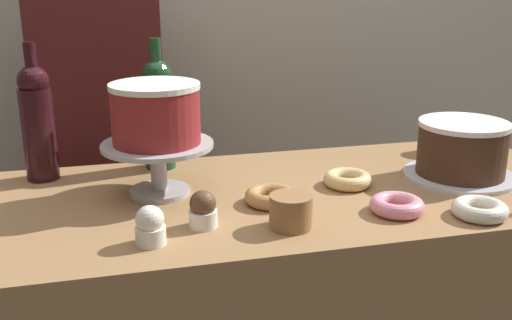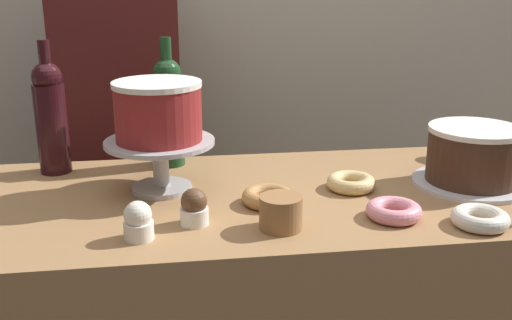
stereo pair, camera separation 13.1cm
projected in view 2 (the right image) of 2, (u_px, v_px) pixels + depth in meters
name	position (u px, v px, depth m)	size (l,w,h in m)	color
back_wall	(220.00, 2.00, 2.05)	(6.00, 0.05, 2.60)	#BCB7A8
cake_stand_pedestal	(160.00, 156.00, 1.33)	(0.25, 0.25, 0.12)	#B2B2B7
white_layer_cake	(158.00, 111.00, 1.30)	(0.19, 0.19, 0.13)	maroon
silver_serving_platter	(470.00, 183.00, 1.39)	(0.27, 0.27, 0.01)	silver
chocolate_round_cake	(473.00, 154.00, 1.37)	(0.21, 0.21, 0.13)	#3D2619
wine_bottle_green	(168.00, 110.00, 1.50)	(0.08, 0.08, 0.33)	#193D1E
wine_bottle_dark_red	(51.00, 115.00, 1.44)	(0.08, 0.08, 0.33)	black
cupcake_chocolate	(194.00, 208.00, 1.16)	(0.06, 0.06, 0.07)	white
cupcake_vanilla	(138.00, 221.00, 1.10)	(0.06, 0.06, 0.07)	white
donut_sugar	(480.00, 218.00, 1.16)	(0.11, 0.11, 0.03)	silver
donut_maple	(268.00, 197.00, 1.27)	(0.11, 0.11, 0.03)	#B27F47
donut_pink	(394.00, 211.00, 1.20)	(0.11, 0.11, 0.03)	pink
donut_glazed	(351.00, 183.00, 1.36)	(0.11, 0.11, 0.03)	#E0C17F
cookie_stack	(281.00, 213.00, 1.14)	(0.08, 0.08, 0.07)	olive
coffee_cup_ceramic	(463.00, 142.00, 1.59)	(0.08, 0.08, 0.08)	#282828
barista_figure	(125.00, 159.00, 1.87)	(0.36, 0.22, 1.60)	black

